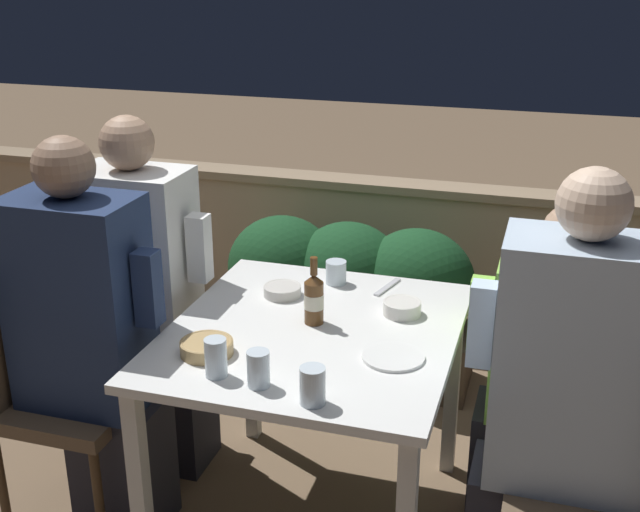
# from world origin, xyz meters

# --- Properties ---
(parapet_wall) EXTENTS (9.00, 0.18, 0.81)m
(parapet_wall) POSITION_xyz_m (0.00, 1.57, 0.41)
(parapet_wall) COLOR tan
(parapet_wall) RESTS_ON ground_plane
(dining_table) EXTENTS (0.90, 1.00, 0.75)m
(dining_table) POSITION_xyz_m (0.00, 0.00, 0.66)
(dining_table) COLOR white
(dining_table) RESTS_ON ground_plane
(planter_hedge) EXTENTS (1.14, 0.47, 0.74)m
(planter_hedge) POSITION_xyz_m (-0.17, 1.07, 0.41)
(planter_hedge) COLOR brown
(planter_hedge) RESTS_ON ground_plane
(chair_left_near) EXTENTS (0.43, 0.43, 0.94)m
(chair_left_near) POSITION_xyz_m (-0.89, -0.18, 0.57)
(chair_left_near) COLOR brown
(chair_left_near) RESTS_ON ground_plane
(person_navy_jumper) EXTENTS (0.49, 0.26, 1.37)m
(person_navy_jumper) POSITION_xyz_m (-0.69, -0.18, 0.69)
(person_navy_jumper) COLOR #282833
(person_navy_jumper) RESTS_ON ground_plane
(chair_left_far) EXTENTS (0.43, 0.43, 0.94)m
(chair_left_far) POSITION_xyz_m (-0.90, 0.21, 0.57)
(chair_left_far) COLOR brown
(chair_left_far) RESTS_ON ground_plane
(person_white_polo) EXTENTS (0.48, 0.26, 1.35)m
(person_white_polo) POSITION_xyz_m (-0.70, 0.21, 0.68)
(person_white_polo) COLOR #282833
(person_white_polo) RESTS_ON ground_plane
(chair_right_near) EXTENTS (0.43, 0.43, 0.94)m
(chair_right_near) POSITION_xyz_m (0.95, -0.15, 0.57)
(chair_right_near) COLOR brown
(chair_right_near) RESTS_ON ground_plane
(person_blue_shirt) EXTENTS (0.49, 0.26, 1.38)m
(person_blue_shirt) POSITION_xyz_m (0.75, -0.15, 0.70)
(person_blue_shirt) COLOR #282833
(person_blue_shirt) RESTS_ON ground_plane
(chair_right_far) EXTENTS (0.43, 0.43, 0.94)m
(chair_right_far) POSITION_xyz_m (0.92, 0.18, 0.57)
(chair_right_far) COLOR brown
(chair_right_far) RESTS_ON ground_plane
(person_green_blouse) EXTENTS (0.49, 0.26, 1.18)m
(person_green_blouse) POSITION_xyz_m (0.71, 0.18, 0.59)
(person_green_blouse) COLOR #282833
(person_green_blouse) RESTS_ON ground_plane
(beer_bottle) EXTENTS (0.06, 0.06, 0.23)m
(beer_bottle) POSITION_xyz_m (-0.01, 0.04, 0.84)
(beer_bottle) COLOR brown
(beer_bottle) RESTS_ON dining_table
(plate_0) EXTENTS (0.19, 0.19, 0.01)m
(plate_0) POSITION_xyz_m (0.28, -0.12, 0.76)
(plate_0) COLOR white
(plate_0) RESTS_ON dining_table
(bowl_0) EXTENTS (0.16, 0.16, 0.04)m
(bowl_0) POSITION_xyz_m (-0.25, -0.25, 0.78)
(bowl_0) COLOR tan
(bowl_0) RESTS_ON dining_table
(bowl_1) EXTENTS (0.13, 0.13, 0.04)m
(bowl_1) POSITION_xyz_m (-0.18, 0.22, 0.77)
(bowl_1) COLOR beige
(bowl_1) RESTS_ON dining_table
(bowl_2) EXTENTS (0.12, 0.12, 0.05)m
(bowl_2) POSITION_xyz_m (0.25, 0.19, 0.78)
(bowl_2) COLOR silver
(bowl_2) RESTS_ON dining_table
(glass_cup_0) EXTENTS (0.07, 0.07, 0.11)m
(glass_cup_0) POSITION_xyz_m (0.13, -0.42, 0.81)
(glass_cup_0) COLOR silver
(glass_cup_0) RESTS_ON dining_table
(glass_cup_1) EXTENTS (0.06, 0.06, 0.10)m
(glass_cup_1) POSITION_xyz_m (-0.04, -0.38, 0.81)
(glass_cup_1) COLOR silver
(glass_cup_1) RESTS_ON dining_table
(glass_cup_2) EXTENTS (0.07, 0.07, 0.08)m
(glass_cup_2) POSITION_xyz_m (-0.03, 0.38, 0.80)
(glass_cup_2) COLOR silver
(glass_cup_2) RESTS_ON dining_table
(glass_cup_3) EXTENTS (0.06, 0.06, 0.11)m
(glass_cup_3) POSITION_xyz_m (-0.17, -0.36, 0.81)
(glass_cup_3) COLOR silver
(glass_cup_3) RESTS_ON dining_table
(fork_0) EXTENTS (0.06, 0.17, 0.01)m
(fork_0) POSITION_xyz_m (0.15, 0.39, 0.76)
(fork_0) COLOR silver
(fork_0) RESTS_ON dining_table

